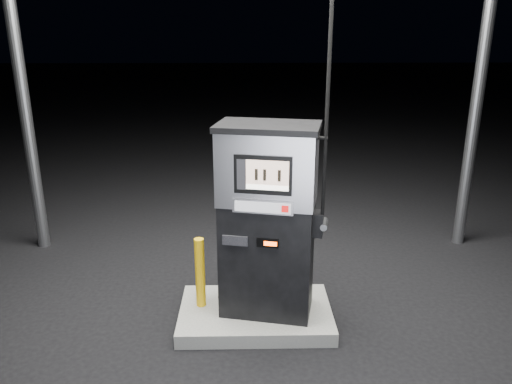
{
  "coord_description": "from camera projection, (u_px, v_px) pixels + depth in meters",
  "views": [
    {
      "loc": [
        -0.09,
        -4.63,
        2.99
      ],
      "look_at": [
        0.01,
        0.0,
        1.45
      ],
      "focal_mm": 35.0,
      "sensor_mm": 36.0,
      "label": 1
    }
  ],
  "objects": [
    {
      "name": "fuel_dispenser",
      "position": [
        268.0,
        220.0,
        4.96
      ],
      "size": [
        1.14,
        0.77,
        4.1
      ],
      "rotation": [
        0.0,
        0.0,
        -0.21
      ],
      "color": "black",
      "rests_on": "pump_island"
    },
    {
      "name": "bollard_right",
      "position": [
        307.0,
        268.0,
        5.29
      ],
      "size": [
        0.13,
        0.13,
        0.81
      ],
      "primitive_type": "cylinder",
      "rotation": [
        0.0,
        0.0,
        -0.28
      ],
      "color": "yellow",
      "rests_on": "pump_island"
    },
    {
      "name": "ground",
      "position": [
        255.0,
        320.0,
        5.34
      ],
      "size": [
        80.0,
        80.0,
        0.0
      ],
      "primitive_type": "plane",
      "color": "black",
      "rests_on": "ground"
    },
    {
      "name": "bollard_left",
      "position": [
        200.0,
        273.0,
        5.23
      ],
      "size": [
        0.12,
        0.12,
        0.77
      ],
      "primitive_type": "cylinder",
      "rotation": [
        0.0,
        0.0,
        0.19
      ],
      "color": "yellow",
      "rests_on": "pump_island"
    },
    {
      "name": "pump_island",
      "position": [
        255.0,
        314.0,
        5.32
      ],
      "size": [
        1.6,
        1.0,
        0.15
      ],
      "primitive_type": "cube",
      "color": "#61615D",
      "rests_on": "ground"
    }
  ]
}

